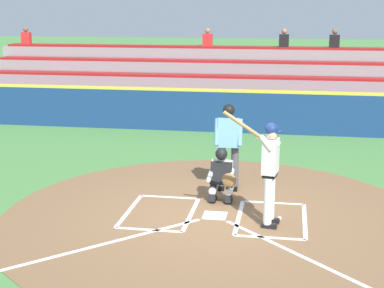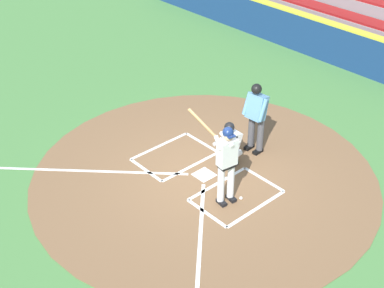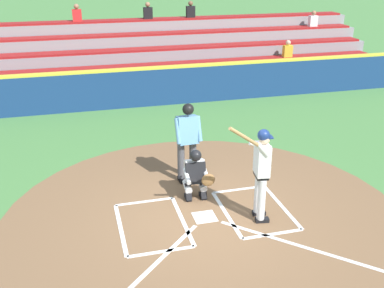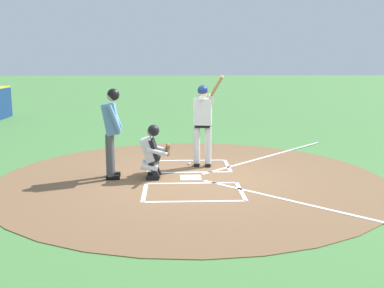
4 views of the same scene
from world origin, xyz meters
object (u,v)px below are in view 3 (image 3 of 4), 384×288
Objects in this scene: catcher at (196,174)px; baseball at (261,208)px; plate_umpire at (187,137)px; batter at (261,168)px.

baseball is (-1.16, 0.79, -0.55)m from catcher.
baseball is (-1.13, 1.63, -1.04)m from plate_umpire.
baseball is at bearing -122.66° from batter.
catcher is 0.97m from plate_umpire.
batter reaches higher than plate_umpire.
catcher is (0.96, -1.10, -0.51)m from batter.
batter is 28.76× the size of baseball.
baseball is (-0.20, -0.31, -1.06)m from batter.
batter reaches higher than baseball.
batter is at bearing 57.34° from baseball.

